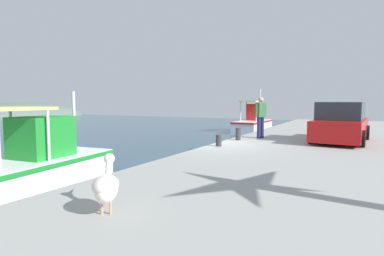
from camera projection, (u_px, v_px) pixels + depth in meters
The scene contains 9 objects.
quay_pier at pixel (363, 166), 9.62m from camera, with size 36.00×10.00×0.80m, color #9E9E99.
distant_hill_nearest at pixel (26, 117), 46.48m from camera, with size 19.15×11.90×4.50m, color #596B60.
fishing_boat_second at pixel (26, 166), 8.37m from camera, with size 5.36×2.57×2.71m.
fishing_boat_third at pixel (253, 123), 24.16m from camera, with size 4.81×1.88×3.40m.
pelican at pixel (106, 186), 4.41m from camera, with size 0.91×0.70×0.82m.
fisherman_standing at pixel (261, 115), 13.42m from camera, with size 0.57×0.41×1.77m.
parked_car at pixel (341, 124), 12.25m from camera, with size 4.21×2.10×1.57m.
mooring_bollard_nearest at pixel (219, 140), 11.06m from camera, with size 0.21×0.21×0.41m, color #333338.
mooring_bollard_second at pixel (238, 134), 12.83m from camera, with size 0.21×0.21×0.51m, color #333338.
Camera 1 is at (-10.87, -4.81, 2.40)m, focal length 29.07 mm.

